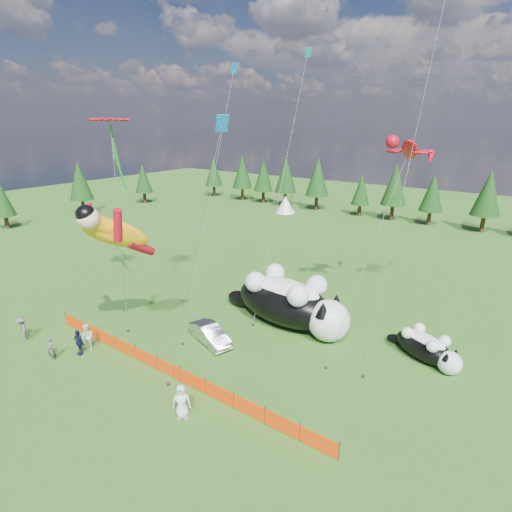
{
  "coord_description": "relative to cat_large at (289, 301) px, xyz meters",
  "views": [
    {
      "loc": [
        16.12,
        -16.66,
        14.54
      ],
      "look_at": [
        1.48,
        4.0,
        6.0
      ],
      "focal_mm": 28.0,
      "sensor_mm": 36.0,
      "label": 1
    }
  ],
  "objects": [
    {
      "name": "flower_kite",
      "position": [
        -12.16,
        -5.03,
        12.61
      ],
      "size": [
        5.28,
        4.83,
        15.14
      ],
      "color": "#B8091C",
      "rests_on": "ground"
    },
    {
      "name": "safety_fence",
      "position": [
        -2.56,
        -9.76,
        -1.39
      ],
      "size": [
        22.06,
        0.06,
        1.1
      ],
      "color": "#262626",
      "rests_on": "ground"
    },
    {
      "name": "festival_tents",
      "position": [
        8.44,
        33.24,
        -0.49
      ],
      "size": [
        50.0,
        3.2,
        2.8
      ],
      "primitive_type": null,
      "color": "white",
      "rests_on": "ground"
    },
    {
      "name": "car",
      "position": [
        -3.1,
        -5.39,
        -1.26
      ],
      "size": [
        4.07,
        2.52,
        1.27
      ],
      "primitive_type": "imported",
      "rotation": [
        0.0,
        0.0,
        1.24
      ],
      "color": "silver",
      "rests_on": "ground"
    },
    {
      "name": "diamond_kite_d",
      "position": [
        -3.04,
        6.5,
        16.42
      ],
      "size": [
        1.57,
        9.32,
        21.46
      ],
      "color": "#0C9890",
      "rests_on": "ground"
    },
    {
      "name": "cat_large",
      "position": [
        0.0,
        0.0,
        0.0
      ],
      "size": [
        11.04,
        4.6,
        3.99
      ],
      "rotation": [
        0.0,
        0.0,
        -0.09
      ],
      "color": "black",
      "rests_on": "ground"
    },
    {
      "name": "diamond_kite_c",
      "position": [
        1.24,
        -8.94,
        12.01
      ],
      "size": [
        3.73,
        2.14,
        15.35
      ],
      "color": "blue",
      "rests_on": "ground"
    },
    {
      "name": "diamond_kite_a",
      "position": [
        -5.55,
        0.43,
        14.95
      ],
      "size": [
        1.55,
        8.24,
        19.58
      ],
      "color": "blue",
      "rests_on": "ground"
    },
    {
      "name": "spectator_c",
      "position": [
        -9.13,
        -11.46,
        -1.01
      ],
      "size": [
        1.04,
        0.54,
        1.76
      ],
      "primitive_type": "imported",
      "rotation": [
        0.0,
        0.0,
        0.01
      ],
      "color": "#121433",
      "rests_on": "ground"
    },
    {
      "name": "cat_small",
      "position": [
        9.61,
        0.98,
        -0.97
      ],
      "size": [
        5.1,
        3.4,
        1.95
      ],
      "rotation": [
        0.0,
        0.0,
        -0.43
      ],
      "color": "black",
      "rests_on": "ground"
    },
    {
      "name": "gecko_kite",
      "position": [
        5.79,
        5.98,
        10.79
      ],
      "size": [
        4.03,
        12.83,
        15.8
      ],
      "color": "#B8091C",
      "rests_on": "ground"
    },
    {
      "name": "tree_line",
      "position": [
        -2.56,
        38.24,
        2.11
      ],
      "size": [
        90.0,
        4.0,
        8.0
      ],
      "primitive_type": null,
      "color": "black",
      "rests_on": "ground"
    },
    {
      "name": "spectator_a",
      "position": [
        -9.91,
        -12.94,
        -1.07
      ],
      "size": [
        0.62,
        0.42,
        1.66
      ],
      "primitive_type": "imported",
      "rotation": [
        0.0,
        0.0,
        -0.03
      ],
      "color": "#55565A",
      "rests_on": "ground"
    },
    {
      "name": "superhero_kite",
      "position": [
        -7.07,
        -9.15,
        6.2
      ],
      "size": [
        5.63,
        8.43,
        11.27
      ],
      "color": "#FFAD0D",
      "rests_on": "ground"
    },
    {
      "name": "ground",
      "position": [
        -2.56,
        -6.76,
        -1.89
      ],
      "size": [
        160.0,
        160.0,
        0.0
      ],
      "primitive_type": "plane",
      "color": "#16390A",
      "rests_on": "ground"
    },
    {
      "name": "diamond_kite_b",
      "position": [
        7.45,
        2.64,
        17.73
      ],
      "size": [
        0.93,
        6.71,
        22.34
      ],
      "color": "#0C9890",
      "rests_on": "ground"
    },
    {
      "name": "spectator_b",
      "position": [
        -9.15,
        -10.82,
        -0.96
      ],
      "size": [
        0.96,
        0.64,
        1.86
      ],
      "primitive_type": "imported",
      "rotation": [
        0.0,
        0.0,
        -0.12
      ],
      "color": "white",
      "rests_on": "ground"
    },
    {
      "name": "spectator_d",
      "position": [
        -13.9,
        -12.75,
        -0.99
      ],
      "size": [
        1.29,
        0.93,
        1.8
      ],
      "primitive_type": "imported",
      "rotation": [
        0.0,
        0.0,
        -0.31
      ],
      "color": "#55565A",
      "rests_on": "ground"
    },
    {
      "name": "spectator_e",
      "position": [
        0.62,
        -11.78,
        -0.95
      ],
      "size": [
        1.09,
        1.06,
        1.89
      ],
      "primitive_type": "imported",
      "rotation": [
        0.0,
        0.0,
        0.71
      ],
      "color": "white",
      "rests_on": "ground"
    }
  ]
}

